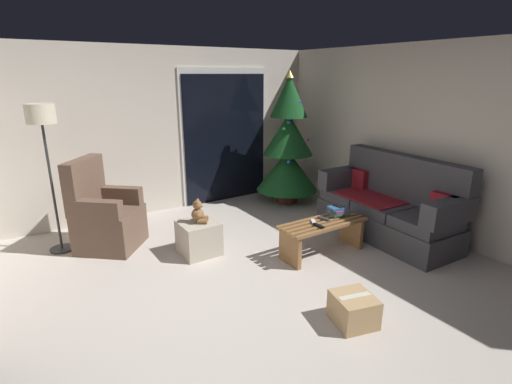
{
  "coord_description": "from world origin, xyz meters",
  "views": [
    {
      "loc": [
        -1.81,
        -2.72,
        2.1
      ],
      "look_at": [
        0.4,
        0.7,
        0.85
      ],
      "focal_mm": 27.05,
      "sensor_mm": 36.0,
      "label": 1
    }
  ],
  "objects_px": {
    "cell_phone": "(339,206)",
    "remote_graphite": "(323,219)",
    "remote_black": "(319,226)",
    "remote_white": "(314,222)",
    "coffee_table": "(323,233)",
    "couch": "(390,207)",
    "armchair": "(105,217)",
    "christmas_tree": "(288,147)",
    "book_stack": "(338,211)",
    "cardboard_box_taped_mid_floor": "(354,309)",
    "floor_lamp": "(43,129)",
    "ottoman": "(199,238)",
    "teddy_bear_chestnut": "(199,213)"
  },
  "relations": [
    {
      "from": "coffee_table",
      "to": "remote_white",
      "type": "xyz_separation_m",
      "value": [
        -0.12,
        0.04,
        0.15
      ]
    },
    {
      "from": "remote_black",
      "to": "ottoman",
      "type": "bearing_deg",
      "value": 137.3
    },
    {
      "from": "ottoman",
      "to": "christmas_tree",
      "type": "bearing_deg",
      "value": 25.53
    },
    {
      "from": "floor_lamp",
      "to": "cell_phone",
      "type": "bearing_deg",
      "value": -30.99
    },
    {
      "from": "ottoman",
      "to": "teddy_bear_chestnut",
      "type": "xyz_separation_m",
      "value": [
        0.01,
        -0.01,
        0.32
      ]
    },
    {
      "from": "remote_white",
      "to": "teddy_bear_chestnut",
      "type": "height_order",
      "value": "teddy_bear_chestnut"
    },
    {
      "from": "remote_graphite",
      "to": "teddy_bear_chestnut",
      "type": "height_order",
      "value": "teddy_bear_chestnut"
    },
    {
      "from": "armchair",
      "to": "floor_lamp",
      "type": "height_order",
      "value": "floor_lamp"
    },
    {
      "from": "cell_phone",
      "to": "remote_graphite",
      "type": "bearing_deg",
      "value": 178.18
    },
    {
      "from": "christmas_tree",
      "to": "armchair",
      "type": "bearing_deg",
      "value": -176.13
    },
    {
      "from": "remote_white",
      "to": "ottoman",
      "type": "height_order",
      "value": "remote_white"
    },
    {
      "from": "remote_black",
      "to": "remote_white",
      "type": "relative_size",
      "value": 1.0
    },
    {
      "from": "remote_graphite",
      "to": "christmas_tree",
      "type": "distance_m",
      "value": 2.01
    },
    {
      "from": "couch",
      "to": "floor_lamp",
      "type": "height_order",
      "value": "floor_lamp"
    },
    {
      "from": "remote_graphite",
      "to": "christmas_tree",
      "type": "height_order",
      "value": "christmas_tree"
    },
    {
      "from": "remote_graphite",
      "to": "remote_black",
      "type": "relative_size",
      "value": 1.0
    },
    {
      "from": "remote_black",
      "to": "floor_lamp",
      "type": "bearing_deg",
      "value": 139.26
    },
    {
      "from": "couch",
      "to": "book_stack",
      "type": "bearing_deg",
      "value": 171.79
    },
    {
      "from": "couch",
      "to": "remote_graphite",
      "type": "xyz_separation_m",
      "value": [
        -1.08,
        0.11,
        0.03
      ]
    },
    {
      "from": "christmas_tree",
      "to": "armchair",
      "type": "distance_m",
      "value": 3.05
    },
    {
      "from": "remote_white",
      "to": "teddy_bear_chestnut",
      "type": "bearing_deg",
      "value": 176.09
    },
    {
      "from": "remote_graphite",
      "to": "remote_black",
      "type": "bearing_deg",
      "value": 20.82
    },
    {
      "from": "couch",
      "to": "remote_white",
      "type": "height_order",
      "value": "couch"
    },
    {
      "from": "armchair",
      "to": "ottoman",
      "type": "bearing_deg",
      "value": -41.98
    },
    {
      "from": "couch",
      "to": "teddy_bear_chestnut",
      "type": "xyz_separation_m",
      "value": [
        -2.37,
        0.87,
        0.13
      ]
    },
    {
      "from": "christmas_tree",
      "to": "book_stack",
      "type": "bearing_deg",
      "value": -107.51
    },
    {
      "from": "teddy_bear_chestnut",
      "to": "cardboard_box_taped_mid_floor",
      "type": "bearing_deg",
      "value": -74.77
    },
    {
      "from": "ottoman",
      "to": "coffee_table",
      "type": "bearing_deg",
      "value": -33.39
    },
    {
      "from": "couch",
      "to": "cell_phone",
      "type": "height_order",
      "value": "couch"
    },
    {
      "from": "cell_phone",
      "to": "remote_white",
      "type": "bearing_deg",
      "value": 179.44
    },
    {
      "from": "armchair",
      "to": "cell_phone",
      "type": "bearing_deg",
      "value": -32.47
    },
    {
      "from": "remote_graphite",
      "to": "armchair",
      "type": "bearing_deg",
      "value": -49.59
    },
    {
      "from": "remote_black",
      "to": "floor_lamp",
      "type": "distance_m",
      "value": 3.33
    },
    {
      "from": "remote_black",
      "to": "remote_white",
      "type": "bearing_deg",
      "value": 72.44
    },
    {
      "from": "cell_phone",
      "to": "armchair",
      "type": "height_order",
      "value": "armchair"
    },
    {
      "from": "couch",
      "to": "cardboard_box_taped_mid_floor",
      "type": "xyz_separation_m",
      "value": [
        -1.83,
        -1.12,
        -0.27
      ]
    },
    {
      "from": "floor_lamp",
      "to": "book_stack",
      "type": "bearing_deg",
      "value": -31.11
    },
    {
      "from": "armchair",
      "to": "floor_lamp",
      "type": "xyz_separation_m",
      "value": [
        -0.51,
        0.22,
        1.1
      ]
    },
    {
      "from": "coffee_table",
      "to": "cell_phone",
      "type": "height_order",
      "value": "cell_phone"
    },
    {
      "from": "remote_graphite",
      "to": "ottoman",
      "type": "distance_m",
      "value": 1.53
    },
    {
      "from": "couch",
      "to": "christmas_tree",
      "type": "xyz_separation_m",
      "value": [
        -0.28,
        1.88,
        0.55
      ]
    },
    {
      "from": "floor_lamp",
      "to": "cardboard_box_taped_mid_floor",
      "type": "height_order",
      "value": "floor_lamp"
    },
    {
      "from": "floor_lamp",
      "to": "ottoman",
      "type": "relative_size",
      "value": 4.05
    },
    {
      "from": "coffee_table",
      "to": "cardboard_box_taped_mid_floor",
      "type": "height_order",
      "value": "coffee_table"
    },
    {
      "from": "teddy_bear_chestnut",
      "to": "couch",
      "type": "bearing_deg",
      "value": -20.19
    },
    {
      "from": "ottoman",
      "to": "armchair",
      "type": "bearing_deg",
      "value": 138.02
    },
    {
      "from": "remote_black",
      "to": "remote_graphite",
      "type": "bearing_deg",
      "value": 31.77
    },
    {
      "from": "couch",
      "to": "armchair",
      "type": "relative_size",
      "value": 1.75
    },
    {
      "from": "remote_black",
      "to": "cell_phone",
      "type": "distance_m",
      "value": 0.5
    },
    {
      "from": "remote_graphite",
      "to": "remote_white",
      "type": "bearing_deg",
      "value": -8.06
    }
  ]
}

